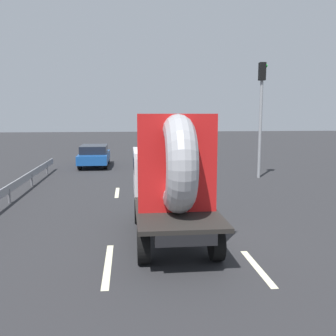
{
  "coord_description": "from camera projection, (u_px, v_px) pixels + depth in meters",
  "views": [
    {
      "loc": [
        -1.53,
        -10.2,
        3.42
      ],
      "look_at": [
        -0.36,
        0.85,
        1.81
      ],
      "focal_mm": 40.68,
      "sensor_mm": 36.0,
      "label": 1
    }
  ],
  "objects": [
    {
      "name": "ground_plane",
      "position": [
        184.0,
        236.0,
        10.69
      ],
      "size": [
        120.0,
        120.0,
        0.0
      ],
      "primitive_type": "plane",
      "color": "#28282B"
    },
    {
      "name": "flatbed_truck",
      "position": [
        170.0,
        177.0,
        10.67
      ],
      "size": [
        2.02,
        5.27,
        3.4
      ],
      "color": "black",
      "rests_on": "ground_plane"
    },
    {
      "name": "distant_sedan",
      "position": [
        94.0,
        155.0,
        24.41
      ],
      "size": [
        1.8,
        4.21,
        1.37
      ],
      "color": "black",
      "rests_on": "ground_plane"
    },
    {
      "name": "traffic_light",
      "position": [
        261.0,
        104.0,
        19.72
      ],
      "size": [
        0.42,
        0.36,
        5.98
      ],
      "color": "gray",
      "rests_on": "ground_plane"
    },
    {
      "name": "guardrail",
      "position": [
        21.0,
        181.0,
        16.2
      ],
      "size": [
        0.1,
        13.85,
        0.71
      ],
      "color": "gray",
      "rests_on": "ground_plane"
    },
    {
      "name": "lane_dash_left_near",
      "position": [
        108.0,
        265.0,
        8.63
      ],
      "size": [
        0.16,
        2.57,
        0.01
      ],
      "primitive_type": "cube",
      "rotation": [
        0.0,
        0.0,
        1.57
      ],
      "color": "beige",
      "rests_on": "ground_plane"
    },
    {
      "name": "lane_dash_left_far",
      "position": [
        117.0,
        192.0,
        16.47
      ],
      "size": [
        0.16,
        2.09,
        0.01
      ],
      "primitive_type": "cube",
      "rotation": [
        0.0,
        0.0,
        1.57
      ],
      "color": "beige",
      "rests_on": "ground_plane"
    },
    {
      "name": "lane_dash_right_near",
      "position": [
        257.0,
        268.0,
        8.47
      ],
      "size": [
        0.16,
        2.05,
        0.01
      ],
      "primitive_type": "cube",
      "rotation": [
        0.0,
        0.0,
        1.57
      ],
      "color": "beige",
      "rests_on": "ground_plane"
    },
    {
      "name": "lane_dash_right_far",
      "position": [
        192.0,
        190.0,
        16.93
      ],
      "size": [
        0.16,
        2.42,
        0.01
      ],
      "primitive_type": "cube",
      "rotation": [
        0.0,
        0.0,
        1.57
      ],
      "color": "beige",
      "rests_on": "ground_plane"
    }
  ]
}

